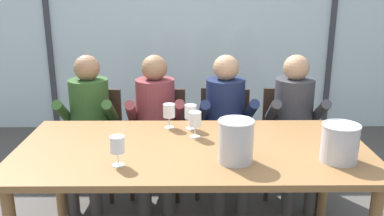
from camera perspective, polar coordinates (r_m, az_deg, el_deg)
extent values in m
plane|color=#4C4742|center=(3.86, -0.08, -10.07)|extent=(14.00, 14.00, 0.00)
cube|color=silver|center=(5.00, -0.20, 11.70)|extent=(7.40, 0.03, 2.60)
cube|color=#38383D|center=(5.24, -19.09, 11.04)|extent=(0.06, 0.06, 2.60)
cube|color=#38383D|center=(5.26, 18.64, 11.10)|extent=(0.06, 0.06, 2.60)
cube|color=#386633|center=(9.37, -0.32, 12.10)|extent=(13.40, 2.40, 1.96)
cube|color=olive|center=(2.64, 0.06, -5.73)|extent=(2.20, 1.05, 0.04)
cylinder|color=olive|center=(3.33, -17.73, -8.69)|extent=(0.07, 0.07, 0.71)
cylinder|color=olive|center=(3.34, 17.63, -8.57)|extent=(0.07, 0.07, 0.71)
cube|color=#332319|center=(3.62, -13.39, -4.90)|extent=(0.47, 0.47, 0.03)
cube|color=#332319|center=(3.73, -12.75, -0.60)|extent=(0.42, 0.07, 0.42)
cylinder|color=#332319|center=(3.60, -16.95, -9.17)|extent=(0.04, 0.04, 0.42)
cylinder|color=#332319|center=(3.49, -11.00, -9.58)|extent=(0.04, 0.04, 0.42)
cylinder|color=#332319|center=(3.92, -15.05, -6.80)|extent=(0.04, 0.04, 0.42)
cylinder|color=#332319|center=(3.82, -9.60, -7.08)|extent=(0.04, 0.04, 0.42)
cube|color=#332319|center=(3.55, -4.68, -4.93)|extent=(0.49, 0.49, 0.03)
cube|color=#332319|center=(3.66, -4.20, -0.54)|extent=(0.42, 0.08, 0.42)
cylinder|color=#332319|center=(3.51, -8.25, -9.31)|extent=(0.04, 0.04, 0.42)
cylinder|color=#332319|center=(3.44, -2.00, -9.68)|extent=(0.04, 0.04, 0.42)
cylinder|color=#332319|center=(3.84, -6.90, -6.85)|extent=(0.04, 0.04, 0.42)
cylinder|color=#332319|center=(3.78, -1.22, -7.13)|extent=(0.04, 0.04, 0.42)
cube|color=#332319|center=(3.55, 4.19, -4.92)|extent=(0.50, 0.50, 0.03)
cube|color=#332319|center=(3.66, 4.49, -0.53)|extent=(0.42, 0.10, 0.42)
cylinder|color=#332319|center=(3.48, 0.73, -9.33)|extent=(0.04, 0.04, 0.42)
cylinder|color=#332319|center=(3.46, 7.08, -9.65)|extent=(0.04, 0.04, 0.42)
cylinder|color=#332319|center=(3.82, 1.46, -6.85)|extent=(0.04, 0.04, 0.42)
cylinder|color=#332319|center=(3.80, 7.20, -7.12)|extent=(0.04, 0.04, 0.42)
cube|color=#332319|center=(3.63, 13.02, -4.81)|extent=(0.47, 0.47, 0.03)
cube|color=#332319|center=(3.74, 12.79, -0.52)|extent=(0.42, 0.07, 0.42)
cylinder|color=#332319|center=(3.52, 10.15, -9.30)|extent=(0.04, 0.04, 0.42)
cylinder|color=#332319|center=(3.58, 16.29, -9.26)|extent=(0.04, 0.04, 0.42)
cylinder|color=#332319|center=(3.86, 9.58, -6.83)|extent=(0.04, 0.04, 0.42)
cylinder|color=#332319|center=(3.92, 15.16, -6.84)|extent=(0.04, 0.04, 0.42)
cylinder|color=#2D5123|center=(3.56, -13.74, -0.28)|extent=(0.32, 0.32, 0.52)
sphere|color=#936B4C|center=(3.48, -14.14, 5.31)|extent=(0.21, 0.21, 0.21)
cube|color=#47423D|center=(3.48, -15.59, -5.35)|extent=(0.13, 0.40, 0.13)
cube|color=#47423D|center=(3.44, -12.67, -5.39)|extent=(0.13, 0.40, 0.13)
cylinder|color=#47423D|center=(3.41, -16.08, -10.40)|extent=(0.10, 0.10, 0.45)
cylinder|color=#47423D|center=(3.37, -13.07, -10.51)|extent=(0.10, 0.10, 0.45)
cylinder|color=#2D5123|center=(3.49, -17.23, -0.47)|extent=(0.08, 0.33, 0.26)
cylinder|color=#2D5123|center=(3.40, -11.07, -0.44)|extent=(0.08, 0.33, 0.26)
cylinder|color=brown|center=(3.48, -4.99, -0.27)|extent=(0.34, 0.34, 0.52)
sphere|color=#936B4C|center=(3.39, -5.15, 5.47)|extent=(0.21, 0.21, 0.21)
cube|color=#47423D|center=(3.38, -6.45, -5.52)|extent=(0.16, 0.41, 0.13)
cube|color=#47423D|center=(3.38, -3.39, -5.46)|extent=(0.16, 0.41, 0.13)
cylinder|color=#47423D|center=(3.30, -6.44, -10.74)|extent=(0.10, 0.10, 0.45)
cylinder|color=#47423D|center=(3.30, -3.26, -10.69)|extent=(0.10, 0.10, 0.45)
cylinder|color=brown|center=(3.36, -8.27, -0.51)|extent=(0.10, 0.33, 0.26)
cylinder|color=brown|center=(3.36, -1.79, -0.38)|extent=(0.10, 0.33, 0.26)
cylinder|color=#192347|center=(3.48, 4.52, -0.25)|extent=(0.34, 0.34, 0.52)
sphere|color=tan|center=(3.39, 4.65, 5.49)|extent=(0.21, 0.21, 0.21)
cube|color=#47423D|center=(3.37, 3.38, -5.51)|extent=(0.15, 0.41, 0.13)
cube|color=#47423D|center=(3.39, 6.41, -5.41)|extent=(0.15, 0.41, 0.13)
cylinder|color=#47423D|center=(3.29, 3.74, -10.74)|extent=(0.10, 0.10, 0.45)
cylinder|color=#47423D|center=(3.32, 6.88, -10.60)|extent=(0.10, 0.10, 0.45)
cylinder|color=#192347|center=(3.34, 1.59, -0.49)|extent=(0.10, 0.33, 0.26)
cylinder|color=#192347|center=(3.39, 7.99, -0.36)|extent=(0.10, 0.33, 0.26)
cylinder|color=#38383D|center=(3.57, 13.64, -0.22)|extent=(0.33, 0.33, 0.52)
sphere|color=tan|center=(3.49, 14.03, 5.35)|extent=(0.21, 0.21, 0.21)
cube|color=#47423D|center=(3.46, 12.59, -5.31)|extent=(0.14, 0.40, 0.13)
cube|color=#47423D|center=(3.50, 15.49, -5.26)|extent=(0.14, 0.40, 0.13)
cylinder|color=#47423D|center=(3.38, 12.99, -10.41)|extent=(0.10, 0.10, 0.45)
cylinder|color=#47423D|center=(3.42, 15.99, -10.29)|extent=(0.10, 0.10, 0.45)
cylinder|color=#38383D|center=(3.42, 10.98, -0.38)|extent=(0.09, 0.33, 0.26)
cylinder|color=#38383D|center=(3.50, 17.11, -0.40)|extent=(0.09, 0.33, 0.26)
cylinder|color=#B7B7BC|center=(2.40, 5.99, -4.56)|extent=(0.20, 0.20, 0.25)
torus|color=silver|center=(2.36, 6.08, -1.78)|extent=(0.21, 0.21, 0.01)
cylinder|color=#B7B7BC|center=(2.54, 19.49, -4.55)|extent=(0.21, 0.21, 0.22)
torus|color=silver|center=(2.51, 19.73, -2.24)|extent=(0.22, 0.22, 0.01)
cylinder|color=silver|center=(2.95, -0.20, -2.79)|extent=(0.07, 0.07, 0.00)
cylinder|color=silver|center=(2.94, -0.20, -2.07)|extent=(0.01, 0.01, 0.07)
cylinder|color=silver|center=(2.91, -0.20, -0.49)|extent=(0.08, 0.08, 0.09)
cylinder|color=#E0D184|center=(2.92, -0.20, -0.98)|extent=(0.07, 0.07, 0.04)
cylinder|color=silver|center=(2.98, -3.11, -2.64)|extent=(0.07, 0.07, 0.00)
cylinder|color=silver|center=(2.97, -3.12, -1.92)|extent=(0.01, 0.01, 0.07)
cylinder|color=silver|center=(2.94, -3.15, -0.35)|extent=(0.08, 0.08, 0.09)
cylinder|color=silver|center=(2.80, 0.41, -3.91)|extent=(0.07, 0.07, 0.00)
cylinder|color=silver|center=(2.79, 0.41, -3.15)|extent=(0.01, 0.01, 0.07)
cylinder|color=silver|center=(2.76, 0.41, -1.49)|extent=(0.08, 0.08, 0.09)
cylinder|color=silver|center=(2.42, -10.00, -7.66)|extent=(0.07, 0.07, 0.00)
cylinder|color=silver|center=(2.40, -10.05, -6.80)|extent=(0.01, 0.01, 0.07)
cylinder|color=silver|center=(2.37, -10.16, -4.91)|extent=(0.08, 0.08, 0.09)
cylinder|color=#E0D184|center=(2.38, -10.12, -5.51)|extent=(0.07, 0.07, 0.04)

